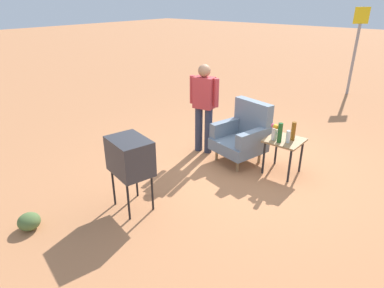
{
  "coord_description": "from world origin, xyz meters",
  "views": [
    {
      "loc": [
        2.53,
        -4.56,
        2.71
      ],
      "look_at": [
        -0.42,
        -0.97,
        0.65
      ],
      "focal_mm": 31.32,
      "sensor_mm": 36.0,
      "label": 1
    }
  ],
  "objects_px": {
    "side_table": "(284,144)",
    "person_standing": "(204,104)",
    "armchair": "(243,134)",
    "road_sign": "(356,47)",
    "bottle_tall_amber": "(293,131)",
    "bottle_short_clear": "(288,137)",
    "tv_on_stand": "(130,157)",
    "bottle_wine_green": "(280,133)",
    "flower_vase": "(275,131)"
  },
  "relations": [
    {
      "from": "bottle_short_clear",
      "to": "flower_vase",
      "type": "height_order",
      "value": "flower_vase"
    },
    {
      "from": "bottle_wine_green",
      "to": "person_standing",
      "type": "bearing_deg",
      "value": 179.83
    },
    {
      "from": "armchair",
      "to": "road_sign",
      "type": "height_order",
      "value": "road_sign"
    },
    {
      "from": "person_standing",
      "to": "bottle_tall_amber",
      "type": "distance_m",
      "value": 1.65
    },
    {
      "from": "armchair",
      "to": "bottle_wine_green",
      "type": "distance_m",
      "value": 0.8
    },
    {
      "from": "road_sign",
      "to": "flower_vase",
      "type": "xyz_separation_m",
      "value": [
        0.52,
        -5.96,
        -0.64
      ]
    },
    {
      "from": "tv_on_stand",
      "to": "bottle_wine_green",
      "type": "bearing_deg",
      "value": 61.62
    },
    {
      "from": "person_standing",
      "to": "bottle_tall_amber",
      "type": "xyz_separation_m",
      "value": [
        1.62,
        0.22,
        -0.19
      ]
    },
    {
      "from": "bottle_tall_amber",
      "to": "flower_vase",
      "type": "height_order",
      "value": "bottle_tall_amber"
    },
    {
      "from": "armchair",
      "to": "bottle_short_clear",
      "type": "height_order",
      "value": "armchair"
    },
    {
      "from": "bottle_wine_green",
      "to": "flower_vase",
      "type": "height_order",
      "value": "bottle_wine_green"
    },
    {
      "from": "tv_on_stand",
      "to": "bottle_short_clear",
      "type": "distance_m",
      "value": 2.48
    },
    {
      "from": "side_table",
      "to": "person_standing",
      "type": "height_order",
      "value": "person_standing"
    },
    {
      "from": "bottle_wine_green",
      "to": "armchair",
      "type": "bearing_deg",
      "value": 168.7
    },
    {
      "from": "armchair",
      "to": "person_standing",
      "type": "bearing_deg",
      "value": -169.41
    },
    {
      "from": "bottle_tall_amber",
      "to": "flower_vase",
      "type": "distance_m",
      "value": 0.3
    },
    {
      "from": "armchair",
      "to": "road_sign",
      "type": "bearing_deg",
      "value": 88.95
    },
    {
      "from": "armchair",
      "to": "bottle_wine_green",
      "type": "height_order",
      "value": "armchair"
    },
    {
      "from": "bottle_short_clear",
      "to": "bottle_wine_green",
      "type": "height_order",
      "value": "bottle_wine_green"
    },
    {
      "from": "side_table",
      "to": "road_sign",
      "type": "distance_m",
      "value": 5.95
    },
    {
      "from": "person_standing",
      "to": "road_sign",
      "type": "height_order",
      "value": "road_sign"
    },
    {
      "from": "person_standing",
      "to": "bottle_short_clear",
      "type": "xyz_separation_m",
      "value": [
        1.61,
        0.07,
        -0.24
      ]
    },
    {
      "from": "tv_on_stand",
      "to": "bottle_short_clear",
      "type": "relative_size",
      "value": 5.15
    },
    {
      "from": "side_table",
      "to": "flower_vase",
      "type": "xyz_separation_m",
      "value": [
        -0.14,
        -0.11,
        0.23
      ]
    },
    {
      "from": "person_standing",
      "to": "bottle_short_clear",
      "type": "distance_m",
      "value": 1.63
    },
    {
      "from": "flower_vase",
      "to": "bottle_short_clear",
      "type": "bearing_deg",
      "value": 7.73
    },
    {
      "from": "bottle_tall_amber",
      "to": "flower_vase",
      "type": "xyz_separation_m",
      "value": [
        -0.23,
        -0.18,
        -0.0
      ]
    },
    {
      "from": "armchair",
      "to": "bottle_short_clear",
      "type": "distance_m",
      "value": 0.87
    },
    {
      "from": "bottle_short_clear",
      "to": "bottle_tall_amber",
      "type": "xyz_separation_m",
      "value": [
        0.01,
        0.15,
        0.05
      ]
    },
    {
      "from": "bottle_short_clear",
      "to": "bottle_tall_amber",
      "type": "bearing_deg",
      "value": 84.47
    },
    {
      "from": "side_table",
      "to": "flower_vase",
      "type": "distance_m",
      "value": 0.29
    },
    {
      "from": "side_table",
      "to": "person_standing",
      "type": "xyz_separation_m",
      "value": [
        -1.53,
        -0.15,
        0.43
      ]
    },
    {
      "from": "armchair",
      "to": "bottle_tall_amber",
      "type": "bearing_deg",
      "value": 5.19
    },
    {
      "from": "side_table",
      "to": "tv_on_stand",
      "type": "bearing_deg",
      "value": -117.14
    },
    {
      "from": "side_table",
      "to": "bottle_short_clear",
      "type": "xyz_separation_m",
      "value": [
        0.08,
        -0.08,
        0.19
      ]
    },
    {
      "from": "armchair",
      "to": "bottle_wine_green",
      "type": "bearing_deg",
      "value": -11.3
    },
    {
      "from": "tv_on_stand",
      "to": "bottle_wine_green",
      "type": "relative_size",
      "value": 3.22
    },
    {
      "from": "road_sign",
      "to": "side_table",
      "type": "bearing_deg",
      "value": -83.62
    },
    {
      "from": "bottle_wine_green",
      "to": "flower_vase",
      "type": "bearing_deg",
      "value": 157.76
    },
    {
      "from": "side_table",
      "to": "road_sign",
      "type": "xyz_separation_m",
      "value": [
        -0.65,
        5.85,
        0.87
      ]
    },
    {
      "from": "bottle_wine_green",
      "to": "flower_vase",
      "type": "distance_m",
      "value": 0.12
    },
    {
      "from": "bottle_tall_amber",
      "to": "bottle_wine_green",
      "type": "distance_m",
      "value": 0.26
    },
    {
      "from": "road_sign",
      "to": "bottle_tall_amber",
      "type": "bearing_deg",
      "value": -82.58
    },
    {
      "from": "tv_on_stand",
      "to": "bottle_wine_green",
      "type": "distance_m",
      "value": 2.36
    },
    {
      "from": "bottle_tall_amber",
      "to": "side_table",
      "type": "bearing_deg",
      "value": -145.57
    },
    {
      "from": "tv_on_stand",
      "to": "person_standing",
      "type": "bearing_deg",
      "value": 100.33
    },
    {
      "from": "bottle_short_clear",
      "to": "flower_vase",
      "type": "xyz_separation_m",
      "value": [
        -0.22,
        -0.03,
        0.05
      ]
    },
    {
      "from": "bottle_short_clear",
      "to": "flower_vase",
      "type": "relative_size",
      "value": 0.75
    },
    {
      "from": "tv_on_stand",
      "to": "bottle_tall_amber",
      "type": "distance_m",
      "value": 2.62
    },
    {
      "from": "person_standing",
      "to": "flower_vase",
      "type": "xyz_separation_m",
      "value": [
        1.39,
        0.04,
        -0.19
      ]
    }
  ]
}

